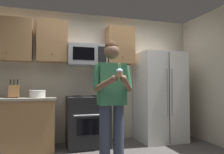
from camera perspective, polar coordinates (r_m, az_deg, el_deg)
The scene contains 10 objects.
wall_back at distance 4.44m, azimuth -5.52°, elevation -0.07°, with size 4.40×0.10×2.60m, color #B7AD99.
oven_range at distance 4.08m, azimuth -6.59°, elevation -11.70°, with size 0.76×0.70×0.93m.
microwave at distance 4.18m, azimuth -6.80°, elevation 5.85°, with size 0.74×0.41×0.40m.
refrigerator at distance 4.50m, azimuth 12.76°, elevation -5.15°, with size 0.90×0.75×1.80m.
cabinet_row_upper at distance 4.21m, azimuth -14.74°, elevation 9.02°, with size 2.78×0.36×0.76m.
counter_left at distance 4.08m, azimuth -25.32°, elevation -11.50°, with size 1.44×0.66×0.92m.
knife_block at distance 3.97m, azimuth -24.87°, elevation -3.47°, with size 0.16×0.15×0.32m.
bowl_large_white at distance 3.96m, azimuth -19.42°, elevation -4.21°, with size 0.28×0.28×0.13m.
person at distance 2.96m, azimuth -0.02°, elevation -4.93°, with size 0.60×0.48×1.76m.
cupcake at distance 2.65m, azimuth 2.02°, elevation 1.20°, with size 0.09×0.09×0.17m.
Camera 1 is at (-0.85, -2.60, 1.14)m, focal length 33.99 mm.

